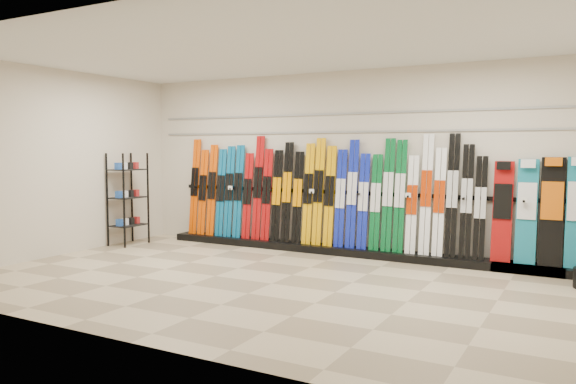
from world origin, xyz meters
The scene contains 10 objects.
floor centered at (0.00, 0.00, 0.00)m, with size 8.00×8.00×0.00m, color gray.
back_wall centered at (0.00, 2.50, 1.50)m, with size 8.00×8.00×0.00m, color beige.
left_wall centered at (-4.00, 0.00, 1.50)m, with size 5.00×5.00×0.00m, color beige.
ceiling centered at (0.00, 0.00, 3.00)m, with size 8.00×8.00×0.00m, color silver.
ski_rack_base centered at (0.22, 2.28, 0.06)m, with size 8.00×0.40×0.12m, color black.
skis centered at (-0.45, 2.32, 0.95)m, with size 5.38×0.22×1.84m.
snowboards centered at (3.11, 2.35, 0.84)m, with size 1.58×0.23×1.50m.
accessory_rack centered at (-3.75, 1.29, 0.82)m, with size 0.40×0.60×1.65m, color black.
slatwall_rail_0 centered at (0.00, 2.48, 2.00)m, with size 7.60×0.02×0.03m, color gray.
slatwall_rail_1 centered at (0.00, 2.48, 2.30)m, with size 7.60×0.02×0.03m, color gray.
Camera 1 is at (3.59, -6.11, 1.74)m, focal length 35.00 mm.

